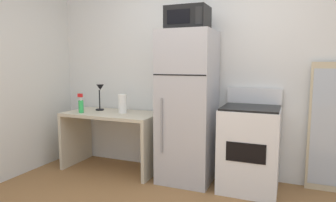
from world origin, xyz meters
TOP-DOWN VIEW (x-y plane):
  - wall_back_white at (0.00, 1.70)m, footprint 5.00×0.10m
  - desk at (-1.20, 1.31)m, footprint 1.23×0.64m
  - desk_lamp at (-1.44, 1.40)m, footprint 0.14×0.12m
  - paper_towel_roll at (-1.06, 1.34)m, footprint 0.11×0.11m
  - spray_bottle at (-1.56, 1.15)m, footprint 0.06×0.06m
  - refrigerator at (-0.18, 1.33)m, footprint 0.61×0.63m
  - microwave at (-0.18, 1.31)m, footprint 0.46×0.35m
  - oven_range at (0.54, 1.33)m, footprint 0.61×0.61m
  - leaning_mirror at (1.34, 1.59)m, footprint 0.44×0.03m

SIDE VIEW (x-z plane):
  - oven_range at x=0.54m, z-range -0.08..1.02m
  - desk at x=-1.20m, z-range 0.15..0.90m
  - leaning_mirror at x=1.34m, z-range 0.00..1.40m
  - spray_bottle at x=-1.56m, z-range 0.72..0.97m
  - paper_towel_roll at x=-1.06m, z-range 0.75..0.99m
  - refrigerator at x=-0.18m, z-range 0.00..1.75m
  - desk_lamp at x=-1.44m, z-range 0.81..1.17m
  - wall_back_white at x=0.00m, z-range 0.00..2.60m
  - microwave at x=-0.18m, z-range 1.75..2.01m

